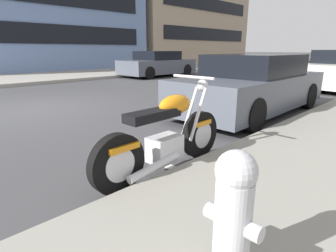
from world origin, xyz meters
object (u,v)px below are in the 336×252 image
at_px(parked_car_behind_motorcycle, 253,86).
at_px(car_opposite_curb, 158,64).
at_px(parked_motorcycle, 166,138).
at_px(fire_hydrant, 234,209).

relative_size(parked_car_behind_motorcycle, car_opposite_curb, 1.01).
bearing_deg(parked_motorcycle, parked_car_behind_motorcycle, 12.39).
relative_size(parked_car_behind_motorcycle, fire_hydrant, 5.73).
bearing_deg(car_opposite_curb, parked_car_behind_motorcycle, 59.91).
bearing_deg(fire_hydrant, car_opposite_curb, 49.08).
height_order(parked_motorcycle, fire_hydrant, parked_motorcycle).
xyz_separation_m(parked_car_behind_motorcycle, car_opposite_curb, (4.48, 8.04, 0.01)).
relative_size(parked_motorcycle, fire_hydrant, 2.63).
distance_m(parked_car_behind_motorcycle, fire_hydrant, 5.11).
relative_size(car_opposite_curb, fire_hydrant, 5.65).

